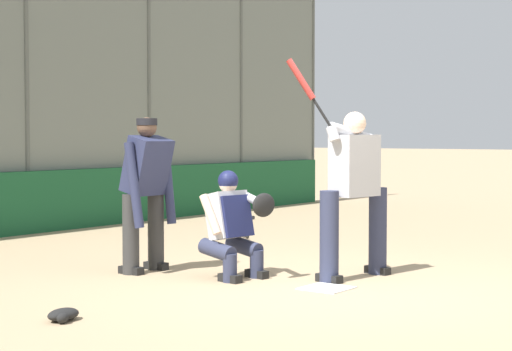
% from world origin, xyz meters
% --- Properties ---
extents(ground_plane, '(160.00, 160.00, 0.00)m').
position_xyz_m(ground_plane, '(0.00, 0.00, 0.00)').
color(ground_plane, tan).
extents(home_plate_marker, '(0.43, 0.43, 0.01)m').
position_xyz_m(home_plate_marker, '(0.00, 0.00, 0.01)').
color(home_plate_marker, white).
rests_on(home_plate_marker, ground_plane).
extents(batter_at_plate, '(0.98, 0.75, 2.24)m').
position_xyz_m(batter_at_plate, '(-0.68, -0.11, 0.93)').
color(batter_at_plate, '#2D334C').
rests_on(batter_at_plate, ground_plane).
extents(catcher_behind_plate, '(0.60, 0.74, 1.11)m').
position_xyz_m(catcher_behind_plate, '(0.06, -1.09, 0.57)').
color(catcher_behind_plate, '#2D334C').
rests_on(catcher_behind_plate, ground_plane).
extents(umpire_home, '(0.68, 0.41, 1.66)m').
position_xyz_m(umpire_home, '(0.31, -2.08, 0.89)').
color(umpire_home, '#333333').
rests_on(umpire_home, ground_plane).
extents(spare_bat_near_backstop, '(0.26, 0.82, 0.07)m').
position_xyz_m(spare_bat_near_backstop, '(-5.04, -4.91, 0.03)').
color(spare_bat_near_backstop, black).
rests_on(spare_bat_near_backstop, ground_plane).
extents(spare_bat_by_padding, '(0.52, 0.70, 0.07)m').
position_xyz_m(spare_bat_by_padding, '(-2.94, -3.38, 0.03)').
color(spare_bat_by_padding, black).
rests_on(spare_bat_by_padding, ground_plane).
extents(fielding_glove_on_dirt, '(0.28, 0.21, 0.10)m').
position_xyz_m(fielding_glove_on_dirt, '(2.47, -0.90, 0.05)').
color(fielding_glove_on_dirt, black).
rests_on(fielding_glove_on_dirt, ground_plane).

